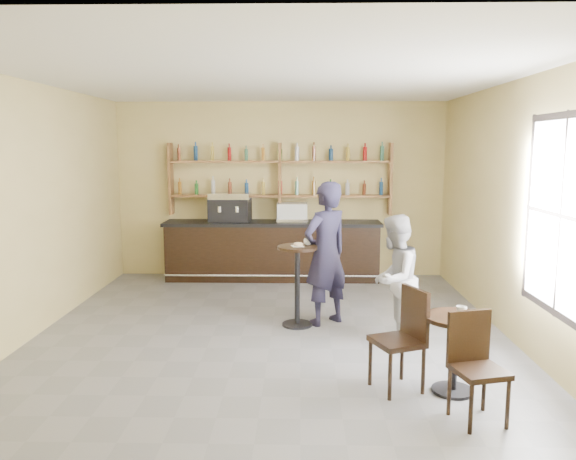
{
  "coord_description": "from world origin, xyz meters",
  "views": [
    {
      "loc": [
        0.37,
        -6.86,
        2.39
      ],
      "look_at": [
        0.2,
        0.8,
        1.25
      ],
      "focal_mm": 35.0,
      "sensor_mm": 36.0,
      "label": 1
    }
  ],
  "objects_px": {
    "espresso_machine": "(230,207)",
    "cafe_table": "(454,354)",
    "pastry_case": "(292,212)",
    "chair_west": "(397,340)",
    "pedestal_table": "(297,286)",
    "bar_counter": "(273,250)",
    "patron_second": "(394,279)",
    "man_main": "(326,254)",
    "chair_south": "(479,370)"
  },
  "relations": [
    {
      "from": "espresso_machine",
      "to": "cafe_table",
      "type": "distance_m",
      "value": 5.58
    },
    {
      "from": "pastry_case",
      "to": "chair_west",
      "type": "height_order",
      "value": "pastry_case"
    },
    {
      "from": "pedestal_table",
      "to": "chair_west",
      "type": "bearing_deg",
      "value": -63.52
    },
    {
      "from": "bar_counter",
      "to": "pastry_case",
      "type": "distance_m",
      "value": 0.78
    },
    {
      "from": "chair_west",
      "to": "patron_second",
      "type": "height_order",
      "value": "patron_second"
    },
    {
      "from": "bar_counter",
      "to": "pastry_case",
      "type": "relative_size",
      "value": 6.99
    },
    {
      "from": "pedestal_table",
      "to": "chair_west",
      "type": "relative_size",
      "value": 1.07
    },
    {
      "from": "espresso_machine",
      "to": "pedestal_table",
      "type": "relative_size",
      "value": 0.66
    },
    {
      "from": "chair_west",
      "to": "espresso_machine",
      "type": "bearing_deg",
      "value": -177.5
    },
    {
      "from": "pastry_case",
      "to": "man_main",
      "type": "height_order",
      "value": "man_main"
    },
    {
      "from": "chair_west",
      "to": "man_main",
      "type": "bearing_deg",
      "value": 173.46
    },
    {
      "from": "bar_counter",
      "to": "man_main",
      "type": "relative_size",
      "value": 2.01
    },
    {
      "from": "bar_counter",
      "to": "cafe_table",
      "type": "bearing_deg",
      "value": -67.13
    },
    {
      "from": "pastry_case",
      "to": "cafe_table",
      "type": "bearing_deg",
      "value": -61.57
    },
    {
      "from": "bar_counter",
      "to": "man_main",
      "type": "bearing_deg",
      "value": -72.05
    },
    {
      "from": "pedestal_table",
      "to": "chair_south",
      "type": "distance_m",
      "value": 3.08
    },
    {
      "from": "patron_second",
      "to": "pedestal_table",
      "type": "bearing_deg",
      "value": -84.94
    },
    {
      "from": "pedestal_table",
      "to": "man_main",
      "type": "xyz_separation_m",
      "value": [
        0.38,
        0.11,
        0.42
      ]
    },
    {
      "from": "pastry_case",
      "to": "man_main",
      "type": "distance_m",
      "value": 2.66
    },
    {
      "from": "bar_counter",
      "to": "espresso_machine",
      "type": "height_order",
      "value": "espresso_machine"
    },
    {
      "from": "chair_south",
      "to": "pastry_case",
      "type": "bearing_deg",
      "value": 92.45
    },
    {
      "from": "pastry_case",
      "to": "cafe_table",
      "type": "distance_m",
      "value": 5.1
    },
    {
      "from": "pastry_case",
      "to": "pedestal_table",
      "type": "xyz_separation_m",
      "value": [
        0.1,
        -2.71,
        -0.68
      ]
    },
    {
      "from": "pastry_case",
      "to": "pedestal_table",
      "type": "relative_size",
      "value": 0.51
    },
    {
      "from": "bar_counter",
      "to": "cafe_table",
      "type": "height_order",
      "value": "bar_counter"
    },
    {
      "from": "cafe_table",
      "to": "pedestal_table",
      "type": "bearing_deg",
      "value": 127.07
    },
    {
      "from": "pastry_case",
      "to": "patron_second",
      "type": "bearing_deg",
      "value": -59.13
    },
    {
      "from": "man_main",
      "to": "patron_second",
      "type": "xyz_separation_m",
      "value": [
        0.81,
        -0.67,
        -0.18
      ]
    },
    {
      "from": "pedestal_table",
      "to": "chair_south",
      "type": "bearing_deg",
      "value": -58.92
    },
    {
      "from": "man_main",
      "to": "chair_west",
      "type": "relative_size",
      "value": 1.91
    },
    {
      "from": "espresso_machine",
      "to": "man_main",
      "type": "bearing_deg",
      "value": -53.85
    },
    {
      "from": "cafe_table",
      "to": "patron_second",
      "type": "relative_size",
      "value": 0.49
    },
    {
      "from": "pastry_case",
      "to": "cafe_table",
      "type": "relative_size",
      "value": 0.72
    },
    {
      "from": "chair_south",
      "to": "bar_counter",
      "type": "bearing_deg",
      "value": 95.87
    },
    {
      "from": "pedestal_table",
      "to": "bar_counter",
      "type": "bearing_deg",
      "value": 99.68
    },
    {
      "from": "pedestal_table",
      "to": "cafe_table",
      "type": "distance_m",
      "value": 2.56
    },
    {
      "from": "pedestal_table",
      "to": "man_main",
      "type": "relative_size",
      "value": 0.56
    },
    {
      "from": "man_main",
      "to": "cafe_table",
      "type": "xyz_separation_m",
      "value": [
        1.16,
        -2.15,
        -0.58
      ]
    },
    {
      "from": "chair_south",
      "to": "patron_second",
      "type": "distance_m",
      "value": 2.13
    },
    {
      "from": "pastry_case",
      "to": "pedestal_table",
      "type": "height_order",
      "value": "pastry_case"
    },
    {
      "from": "man_main",
      "to": "cafe_table",
      "type": "relative_size",
      "value": 2.5
    },
    {
      "from": "espresso_machine",
      "to": "patron_second",
      "type": "xyz_separation_m",
      "value": [
        2.42,
        -3.28,
        -0.52
      ]
    },
    {
      "from": "pedestal_table",
      "to": "cafe_table",
      "type": "xyz_separation_m",
      "value": [
        1.54,
        -2.04,
        -0.16
      ]
    },
    {
      "from": "bar_counter",
      "to": "pedestal_table",
      "type": "xyz_separation_m",
      "value": [
        0.46,
        -2.71,
        0.02
      ]
    },
    {
      "from": "pastry_case",
      "to": "chair_west",
      "type": "relative_size",
      "value": 0.55
    },
    {
      "from": "pastry_case",
      "to": "chair_west",
      "type": "xyz_separation_m",
      "value": [
        1.1,
        -4.7,
        -0.71
      ]
    },
    {
      "from": "man_main",
      "to": "patron_second",
      "type": "relative_size",
      "value": 1.23
    },
    {
      "from": "patron_second",
      "to": "man_main",
      "type": "bearing_deg",
      "value": -99.27
    },
    {
      "from": "patron_second",
      "to": "espresso_machine",
      "type": "bearing_deg",
      "value": -113.03
    },
    {
      "from": "pedestal_table",
      "to": "man_main",
      "type": "bearing_deg",
      "value": 15.7
    }
  ]
}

